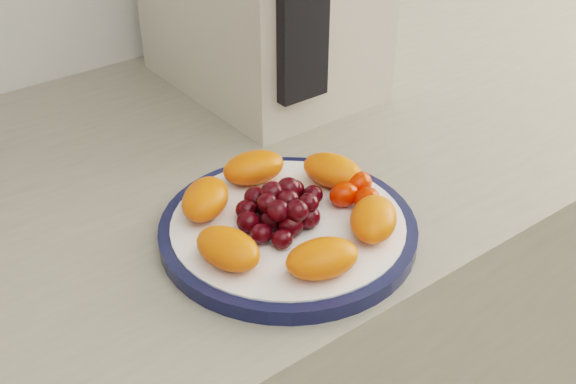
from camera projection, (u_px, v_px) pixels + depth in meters
plate_rim at (288, 230)px, 0.68m from camera, size 0.24×0.24×0.01m
plate_face at (288, 229)px, 0.68m from camera, size 0.22×0.22×0.02m
fruit_plate at (290, 207)px, 0.67m from camera, size 0.21×0.21×0.03m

